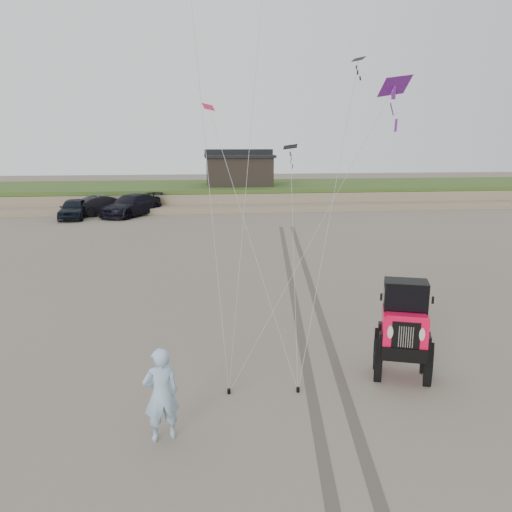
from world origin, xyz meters
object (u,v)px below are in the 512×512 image
object	(u,v)px
cabin	(239,169)
truck_a	(74,209)
truck_b	(106,205)
truck_c	(131,205)
man	(161,394)
jeep	(403,341)

from	to	relation	value
cabin	truck_a	bearing A→B (deg)	-148.11
truck_b	truck_c	size ratio (longest dim) A/B	0.81
truck_c	man	bearing A→B (deg)	-50.39
truck_c	man	xyz separation A→B (m)	(4.28, -31.35, 0.12)
truck_b	jeep	size ratio (longest dim) A/B	0.89
jeep	man	distance (m)	6.13
truck_c	jeep	size ratio (longest dim) A/B	1.10
man	truck_c	bearing A→B (deg)	-96.96
truck_b	jeep	world-z (taller)	jeep
truck_a	truck_b	distance (m)	2.80
cabin	truck_b	distance (m)	13.34
man	truck_b	bearing A→B (deg)	-93.53
truck_a	man	bearing A→B (deg)	-76.07
truck_a	cabin	bearing A→B (deg)	30.18
cabin	jeep	world-z (taller)	cabin
truck_c	jeep	xyz separation A→B (m)	(10.09, -29.41, 0.15)
cabin	truck_c	bearing A→B (deg)	-141.12
jeep	man	size ratio (longest dim) A/B	2.75
truck_b	truck_c	distance (m)	2.28
truck_b	truck_a	bearing A→B (deg)	103.79
cabin	truck_b	bearing A→B (deg)	-149.87
cabin	man	bearing A→B (deg)	-97.29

